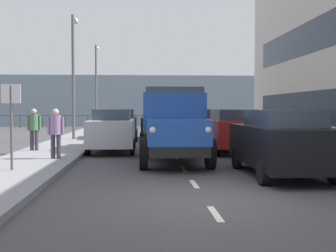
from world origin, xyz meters
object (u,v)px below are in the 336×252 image
lamp_post_promenade (74,66)px  street_sign (11,112)px  car_navy_oppositeside_1 (120,124)px  pedestrian_near_railing (34,126)px  lamp_post_far (96,79)px  car_maroon_kerbside_2 (210,125)px  car_black_kerbside_near (281,142)px  car_red_kerbside_1 (232,130)px  truck_vintage_blue (174,127)px  pedestrian_strolling (56,129)px  car_silver_oppositeside_0 (112,130)px

lamp_post_promenade → street_sign: 12.20m
car_navy_oppositeside_1 → pedestrian_near_railing: bearing=68.4°
lamp_post_far → car_maroon_kerbside_2: bearing=120.8°
car_black_kerbside_near → pedestrian_near_railing: pedestrian_near_railing is taller
car_red_kerbside_1 → street_sign: bearing=38.8°
truck_vintage_blue → car_black_kerbside_near: truck_vintage_blue is taller
car_red_kerbside_1 → street_sign: (7.02, 5.63, 0.79)m
pedestrian_strolling → street_sign: bearing=76.1°
car_black_kerbside_near → pedestrian_near_railing: (7.75, -5.98, 0.19)m
lamp_post_promenade → street_sign: bearing=90.8°
car_silver_oppositeside_0 → lamp_post_far: (2.33, -17.12, 3.16)m
car_silver_oppositeside_0 → car_red_kerbside_1: bearing=172.3°
lamp_post_far → street_sign: 23.52m
car_black_kerbside_near → car_maroon_kerbside_2: size_ratio=1.03×
pedestrian_near_railing → lamp_post_far: size_ratio=0.24×
car_maroon_kerbside_2 → pedestrian_strolling: pedestrian_strolling is taller
lamp_post_far → street_sign: size_ratio=2.92×
truck_vintage_blue → street_sign: 4.97m
car_maroon_kerbside_2 → lamp_post_far: lamp_post_far is taller
pedestrian_strolling → pedestrian_near_railing: bearing=-64.7°
pedestrian_near_railing → lamp_post_far: lamp_post_far is taller
car_red_kerbside_1 → lamp_post_far: size_ratio=0.60×
pedestrian_strolling → lamp_post_far: 21.02m
car_navy_oppositeside_1 → pedestrian_strolling: pedestrian_strolling is taller
car_maroon_kerbside_2 → street_sign: 13.45m
pedestrian_near_railing → street_sign: bearing=97.5°
truck_vintage_blue → car_maroon_kerbside_2: size_ratio=1.29×
pedestrian_near_railing → lamp_post_promenade: 7.12m
car_maroon_kerbside_2 → car_navy_oppositeside_1: size_ratio=1.01×
car_maroon_kerbside_2 → pedestrian_strolling: size_ratio=2.73×
lamp_post_promenade → truck_vintage_blue: bearing=115.2°
truck_vintage_blue → lamp_post_promenade: 11.16m
car_red_kerbside_1 → car_navy_oppositeside_1: size_ratio=0.92×
truck_vintage_blue → pedestrian_near_railing: 6.12m
pedestrian_near_railing → street_sign: street_sign is taller
pedestrian_near_railing → truck_vintage_blue: bearing=147.3°
street_sign → car_black_kerbside_near: bearing=176.2°
pedestrian_strolling → pedestrian_near_railing: size_ratio=1.00×
car_maroon_kerbside_2 → car_silver_oppositeside_0: (4.79, 5.17, -0.00)m
car_maroon_kerbside_2 → truck_vintage_blue: bearing=74.3°
car_navy_oppositeside_1 → lamp_post_promenade: (2.39, 1.01, 3.13)m
car_maroon_kerbside_2 → car_silver_oppositeside_0: bearing=47.2°
car_red_kerbside_1 → car_silver_oppositeside_0: (4.79, -0.65, 0.00)m
lamp_post_promenade → street_sign: lamp_post_promenade is taller
car_black_kerbside_near → street_sign: 7.08m
car_red_kerbside_1 → lamp_post_promenade: 10.08m
pedestrian_strolling → lamp_post_promenade: lamp_post_promenade is taller
truck_vintage_blue → pedestrian_near_railing: (5.15, -3.31, -0.09)m
truck_vintage_blue → pedestrian_near_railing: bearing=-32.7°
car_maroon_kerbside_2 → car_silver_oppositeside_0: 7.05m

